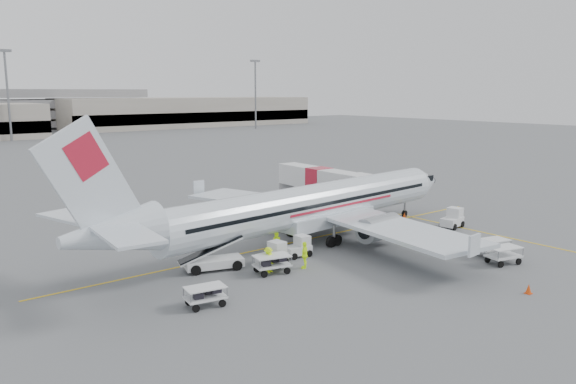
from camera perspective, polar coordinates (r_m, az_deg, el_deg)
name	(u,v)px	position (r m, az deg, el deg)	size (l,w,h in m)	color
ground	(303,240)	(46.78, 1.55, -4.92)	(360.00, 360.00, 0.00)	#56595B
stripe_lead	(303,240)	(46.78, 1.55, -4.92)	(44.00, 0.20, 0.01)	yellow
stripe_cross	(484,233)	(52.16, 19.27, -3.91)	(0.20, 20.00, 0.01)	yellow
terminal_east	(189,112)	(205.13, -10.05, 8.02)	(90.00, 26.00, 10.00)	gray
parking_garage	(44,108)	(201.84, -23.55, 7.87)	(62.00, 24.00, 14.00)	slate
mast_center	(8,96)	(156.15, -26.57, 8.69)	(3.20, 1.20, 22.00)	slate
mast_east	(255,95)	(187.51, -3.32, 9.80)	(3.20, 1.20, 22.00)	slate
aircraft	(314,178)	(45.53, 2.62, 1.48)	(38.49, 30.17, 10.61)	silver
jet_bridge	(319,187)	(60.69, 3.18, 0.55)	(2.93, 15.61, 4.10)	silver
belt_loader	(214,249)	(39.25, -7.58, -5.80)	(5.33, 2.00, 2.89)	silver
tug_fore	(452,218)	(52.95, 16.33, -2.56)	(2.29, 1.31, 1.77)	silver
tug_mid	(297,246)	(42.08, 0.95, -5.55)	(2.02, 1.15, 1.56)	silver
tug_aft	(272,254)	(40.07, -1.65, -6.30)	(2.12, 1.22, 1.64)	silver
cart_loaded_a	(272,264)	(38.37, -1.64, -7.35)	(2.43, 1.44, 1.27)	silver
cart_loaded_b	(205,296)	(33.08, -8.39, -10.45)	(2.29, 1.35, 1.19)	silver
cart_empty_a	(503,255)	(43.25, 21.04, -6.01)	(2.43, 1.44, 1.27)	silver
cart_empty_b	(492,248)	(44.91, 19.99, -5.33)	(2.49, 1.47, 1.30)	silver
cone_nose	(404,215)	(55.84, 11.73, -2.33)	(0.37, 0.37, 0.60)	#E2410B
cone_port	(190,207)	(59.51, -9.92, -1.51)	(0.35, 0.35, 0.57)	#E2410B
cone_stbd	(529,289)	(37.73, 23.25, -9.01)	(0.39, 0.39, 0.64)	#E2410B
crew_a	(270,260)	(38.50, -1.81, -6.96)	(0.62, 0.40, 1.69)	#C6EF11
crew_b	(277,242)	(43.05, -1.14, -5.15)	(0.79, 0.61, 1.62)	#C6EF11
crew_c	(268,259)	(38.77, -2.01, -6.83)	(1.09, 0.63, 1.69)	#C6EF11
crew_d	(305,255)	(39.35, 1.70, -6.41)	(1.12, 0.47, 1.91)	#C6EF11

